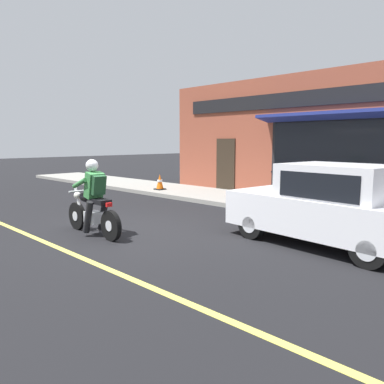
% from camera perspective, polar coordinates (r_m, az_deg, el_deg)
% --- Properties ---
extents(ground_plane, '(80.00, 80.00, 0.00)m').
position_cam_1_polar(ground_plane, '(8.54, -9.07, -5.86)').
color(ground_plane, black).
extents(sidewalk_curb, '(2.60, 22.00, 0.14)m').
position_cam_1_polar(sidewalk_curb, '(14.04, 0.30, -0.15)').
color(sidewalk_curb, gray).
rests_on(sidewalk_curb, ground).
extents(lane_stripe, '(0.12, 19.80, 0.01)m').
position_cam_1_polar(lane_stripe, '(10.38, -27.25, -4.19)').
color(lane_stripe, '#D1C64C').
rests_on(lane_stripe, ground).
extents(storefront_building, '(1.25, 11.54, 4.20)m').
position_cam_1_polar(storefront_building, '(12.97, 17.09, 7.90)').
color(storefront_building, brown).
rests_on(storefront_building, ground).
extents(motorcycle_with_rider, '(0.56, 2.02, 1.62)m').
position_cam_1_polar(motorcycle_with_rider, '(8.22, -14.85, -1.73)').
color(motorcycle_with_rider, black).
rests_on(motorcycle_with_rider, ground).
extents(car_hatchback, '(1.97, 3.91, 1.57)m').
position_cam_1_polar(car_hatchback, '(7.58, 20.01, -2.04)').
color(car_hatchback, black).
rests_on(car_hatchback, ground).
extents(fire_hydrant, '(0.36, 0.24, 0.88)m').
position_cam_1_polar(fire_hydrant, '(10.38, 21.05, -0.66)').
color(fire_hydrant, red).
rests_on(fire_hydrant, sidewalk_curb).
extents(traffic_cone, '(0.36, 0.36, 0.60)m').
position_cam_1_polar(traffic_cone, '(14.51, -4.92, 1.52)').
color(traffic_cone, black).
rests_on(traffic_cone, sidewalk_curb).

